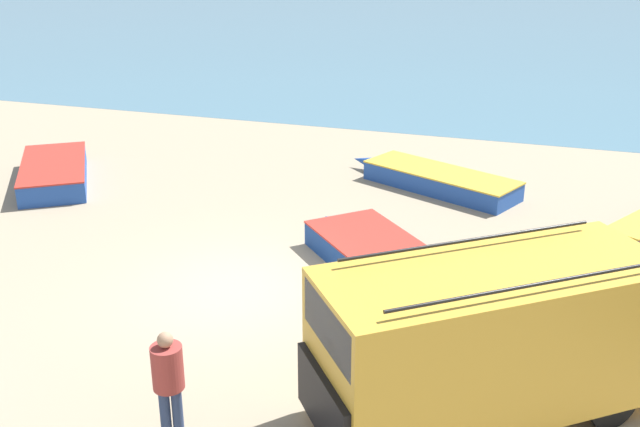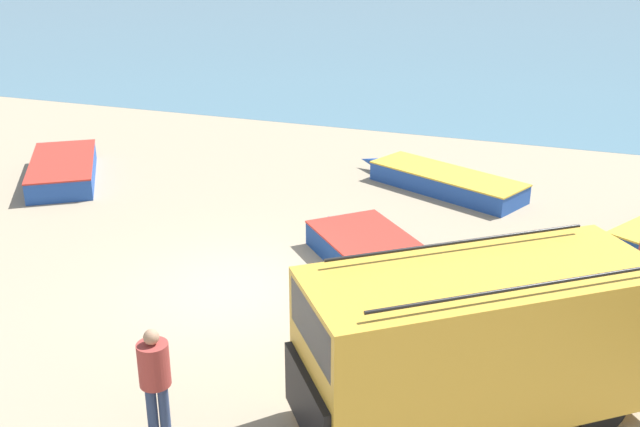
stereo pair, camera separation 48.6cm
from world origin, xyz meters
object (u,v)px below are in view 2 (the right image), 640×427
at_px(parked_van, 476,340).
at_px(fishing_rowboat_0, 371,252).
at_px(fishing_rowboat_4, 442,180).
at_px(fisherman_0, 155,372).
at_px(fishing_rowboat_3, 63,168).

height_order(parked_van, fishing_rowboat_0, parked_van).
height_order(fishing_rowboat_4, fisherman_0, fisherman_0).
bearing_deg(fishing_rowboat_0, parked_van, 168.47).
relative_size(fishing_rowboat_0, fisherman_0, 2.20).
bearing_deg(parked_van, fisherman_0, -13.27).
distance_m(fishing_rowboat_0, fishing_rowboat_4, 5.02).
height_order(fishing_rowboat_0, fishing_rowboat_3, fishing_rowboat_3).
bearing_deg(fishing_rowboat_3, parked_van, -153.21).
height_order(fishing_rowboat_3, fishing_rowboat_4, fishing_rowboat_3).
height_order(parked_van, fishing_rowboat_4, parked_van).
height_order(parked_van, fishing_rowboat_3, parked_van).
relative_size(parked_van, fishing_rowboat_3, 1.15).
xyz_separation_m(fishing_rowboat_0, fisherman_0, (-1.28, -6.25, 0.71)).
xyz_separation_m(fishing_rowboat_0, fishing_rowboat_3, (-9.46, 2.44, 0.02)).
relative_size(parked_van, fishing_rowboat_0, 1.41).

